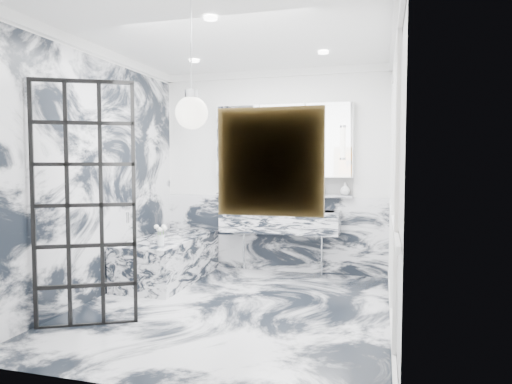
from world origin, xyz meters
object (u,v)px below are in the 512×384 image
(crittall_door, at_px, (85,205))
(bathtub, at_px, (169,259))
(mirror_cabinet, at_px, (283,141))
(trough_sink, at_px, (280,221))

(crittall_door, relative_size, bathtub, 1.36)
(crittall_door, relative_size, mirror_cabinet, 1.18)
(bathtub, bearing_deg, trough_sink, 26.48)
(trough_sink, relative_size, mirror_cabinet, 0.84)
(mirror_cabinet, bearing_deg, trough_sink, -90.00)
(trough_sink, bearing_deg, crittall_door, -118.42)
(trough_sink, xyz_separation_m, mirror_cabinet, (-0.00, 0.17, 1.09))
(crittall_door, bearing_deg, trough_sink, 34.11)
(mirror_cabinet, xyz_separation_m, bathtub, (-1.32, -0.83, -1.54))
(crittall_door, xyz_separation_m, trough_sink, (1.30, 2.40, -0.39))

